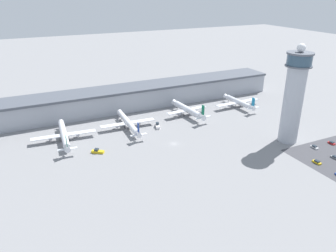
% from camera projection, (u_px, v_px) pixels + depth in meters
% --- Properties ---
extents(ground_plane, '(1000.00, 1000.00, 0.00)m').
position_uv_depth(ground_plane, '(174.00, 144.00, 190.59)').
color(ground_plane, gray).
extents(terminal_building, '(233.58, 25.00, 16.21)m').
position_uv_depth(terminal_building, '(132.00, 97.00, 245.43)').
color(terminal_building, '#A3A8B2').
rests_on(terminal_building, ground).
extents(control_tower, '(14.38, 14.38, 56.86)m').
position_uv_depth(control_tower, '(294.00, 95.00, 183.51)').
color(control_tower, '#ADB2BC').
rests_on(control_tower, ground).
extents(airplane_gate_alpha, '(37.44, 43.04, 11.73)m').
position_uv_depth(airplane_gate_alpha, '(64.00, 135.00, 192.68)').
color(airplane_gate_alpha, silver).
rests_on(airplane_gate_alpha, ground).
extents(airplane_gate_bravo, '(35.58, 43.66, 11.47)m').
position_uv_depth(airplane_gate_bravo, '(128.00, 123.00, 209.80)').
color(airplane_gate_bravo, white).
rests_on(airplane_gate_bravo, ground).
extents(airplane_gate_charlie, '(31.28, 38.97, 13.35)m').
position_uv_depth(airplane_gate_charlie, '(188.00, 110.00, 230.47)').
color(airplane_gate_charlie, silver).
rests_on(airplane_gate_charlie, ground).
extents(airplane_gate_delta, '(38.06, 34.20, 11.99)m').
position_uv_depth(airplane_gate_delta, '(238.00, 102.00, 247.03)').
color(airplane_gate_delta, silver).
rests_on(airplane_gate_delta, ground).
extents(service_truck_catering, '(4.38, 7.91, 3.07)m').
position_uv_depth(service_truck_catering, '(157.00, 126.00, 212.60)').
color(service_truck_catering, black).
rests_on(service_truck_catering, ground).
extents(service_truck_fuel, '(6.96, 5.90, 2.43)m').
position_uv_depth(service_truck_fuel, '(98.00, 151.00, 179.92)').
color(service_truck_fuel, black).
rests_on(service_truck_fuel, ground).
extents(car_blue_compact, '(2.00, 4.19, 1.41)m').
position_uv_depth(car_blue_compact, '(335.00, 157.00, 174.27)').
color(car_blue_compact, black).
rests_on(car_blue_compact, ground).
extents(car_red_hatchback, '(1.98, 4.56, 1.53)m').
position_uv_depth(car_red_hatchback, '(314.00, 147.00, 185.33)').
color(car_red_hatchback, black).
rests_on(car_red_hatchback, ground).
extents(car_maroon_suv, '(1.83, 4.17, 1.49)m').
position_uv_depth(car_maroon_suv, '(332.00, 143.00, 190.21)').
color(car_maroon_suv, black).
rests_on(car_maroon_suv, ground).
extents(car_black_suv, '(2.10, 4.75, 1.60)m').
position_uv_depth(car_black_suv, '(317.00, 162.00, 169.40)').
color(car_black_suv, black).
rests_on(car_black_suv, ground).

